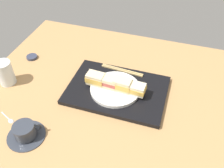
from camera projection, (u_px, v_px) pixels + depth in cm
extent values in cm
cube|color=tan|center=(128.00, 96.00, 115.18)|extent=(140.00, 100.00, 3.00)
cube|color=black|center=(117.00, 90.00, 114.58)|extent=(44.87, 31.19, 2.00)
cylinder|color=silver|center=(115.00, 89.00, 112.71)|extent=(22.80, 22.80, 1.55)
cube|color=beige|center=(136.00, 91.00, 109.44)|extent=(8.09, 5.60, 1.29)
cube|color=gold|center=(136.00, 89.00, 108.29)|extent=(8.64, 6.02, 2.08)
cube|color=beige|center=(136.00, 86.00, 107.14)|extent=(8.09, 5.60, 1.29)
cube|color=beige|center=(122.00, 88.00, 110.92)|extent=(8.09, 5.60, 1.45)
cube|color=gold|center=(122.00, 85.00, 109.53)|extent=(8.60, 5.98, 2.61)
cube|color=beige|center=(122.00, 81.00, 108.15)|extent=(8.09, 5.60, 1.45)
cube|color=beige|center=(109.00, 85.00, 112.41)|extent=(8.09, 5.60, 1.58)
cube|color=#B74C42|center=(109.00, 82.00, 111.24)|extent=(8.30, 5.65, 1.85)
cube|color=beige|center=(109.00, 79.00, 110.06)|extent=(8.09, 5.60, 1.58)
cube|color=beige|center=(96.00, 82.00, 114.01)|extent=(8.09, 5.60, 1.38)
cube|color=gold|center=(96.00, 79.00, 112.67)|extent=(8.55, 5.93, 2.53)
cube|color=beige|center=(95.00, 75.00, 111.34)|extent=(8.09, 5.60, 1.38)
cube|color=tan|center=(123.00, 70.00, 123.35)|extent=(21.50, 2.52, 0.70)
cube|color=tan|center=(122.00, 71.00, 122.65)|extent=(21.50, 2.52, 0.70)
cylinder|color=#333842|center=(26.00, 135.00, 96.98)|extent=(14.99, 14.99, 0.80)
cylinder|color=#333842|center=(24.00, 131.00, 94.86)|extent=(8.35, 8.35, 5.43)
cylinder|color=#382111|center=(23.00, 127.00, 93.27)|extent=(7.69, 7.69, 0.40)
torus|color=#333842|center=(37.00, 127.00, 96.04)|extent=(3.53, 2.98, 3.84)
cylinder|color=silver|center=(5.00, 73.00, 116.02)|extent=(7.60, 7.60, 11.85)
cylinder|color=#33384C|center=(32.00, 57.00, 133.69)|extent=(5.69, 5.69, 1.34)
cube|color=silver|center=(6.00, 116.00, 104.20)|extent=(6.81, 3.34, 0.50)
ellipsoid|color=silver|center=(11.00, 121.00, 102.36)|extent=(3.37, 2.95, 0.80)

